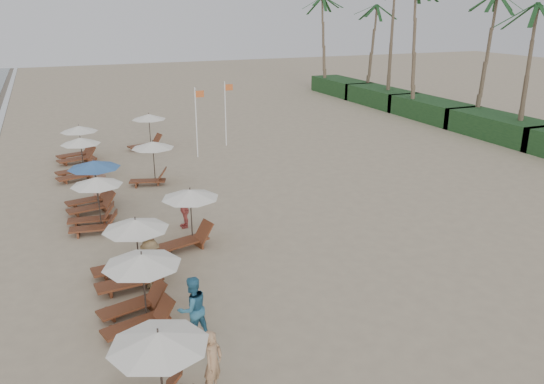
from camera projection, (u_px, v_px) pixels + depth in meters
name	position (u px, v px, depth m)	size (l,w,h in m)	color
ground	(318.00, 290.00, 17.71)	(160.00, 160.00, 0.00)	tan
shrub_hedge	(500.00, 127.00, 38.15)	(3.20, 53.00, 1.60)	#193D1C
lounger_station_0	(153.00, 371.00, 11.89)	(2.47, 2.27, 2.15)	brown
lounger_station_1	(136.00, 289.00, 15.58)	(2.63, 2.28, 2.16)	brown
lounger_station_2	(129.00, 254.00, 18.00)	(2.74, 2.22, 2.20)	brown
lounger_station_3	(93.00, 204.00, 22.29)	(2.48, 2.12, 2.25)	brown
lounger_station_4	(91.00, 185.00, 24.51)	(2.71, 2.35, 2.29)	brown
lounger_station_5	(77.00, 160.00, 29.09)	(2.65, 2.44, 2.22)	brown
lounger_station_6	(76.00, 145.00, 32.37)	(2.69, 2.48, 2.14)	brown
inland_station_0	(186.00, 215.00, 20.59)	(2.85, 2.24, 2.22)	brown
inland_station_1	(151.00, 157.00, 28.04)	(2.63, 2.24, 2.22)	brown
inland_station_2	(146.00, 128.00, 35.26)	(2.80, 2.24, 2.22)	brown
beachgoer_near	(213.00, 362.00, 12.75)	(0.61, 0.40, 1.68)	tan
beachgoer_mid_a	(193.00, 308.00, 14.86)	(0.91, 0.71, 1.87)	teal
beachgoer_mid_b	(151.00, 265.00, 17.51)	(1.13, 0.65, 1.75)	#95774C
beachgoer_far_a	(184.00, 209.00, 22.56)	(0.95, 0.40, 1.63)	#B85049
beachgoer_far_b	(99.00, 181.00, 25.77)	(0.93, 0.61, 1.91)	#AB765C
flag_pole_near	(197.00, 119.00, 32.78)	(0.59, 0.08, 4.30)	silver
flag_pole_far	(226.00, 110.00, 35.65)	(0.60, 0.08, 4.28)	silver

